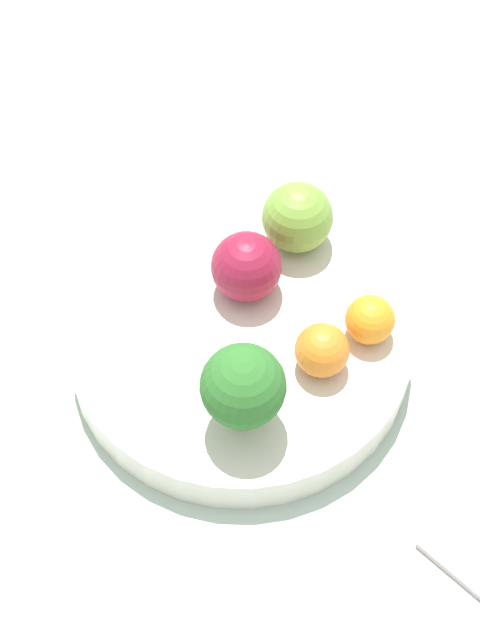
{
  "coord_description": "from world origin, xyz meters",
  "views": [
    {
      "loc": [
        0.22,
        0.29,
        0.59
      ],
      "look_at": [
        0.0,
        0.0,
        0.06
      ],
      "focal_mm": 50.0,
      "sensor_mm": 36.0,
      "label": 1
    }
  ],
  "objects_px": {
    "broccoli": "(243,387)",
    "orange_front": "(322,350)",
    "apple_red": "(246,267)",
    "orange_back": "(370,320)",
    "apple_green": "(297,217)",
    "bowl": "(240,341)"
  },
  "relations": [
    {
      "from": "apple_red",
      "to": "orange_back",
      "type": "relative_size",
      "value": 1.46
    },
    {
      "from": "broccoli",
      "to": "orange_front",
      "type": "height_order",
      "value": "broccoli"
    },
    {
      "from": "bowl",
      "to": "broccoli",
      "type": "xyz_separation_m",
      "value": [
        0.04,
        0.06,
        0.06
      ]
    },
    {
      "from": "apple_green",
      "to": "orange_front",
      "type": "xyz_separation_m",
      "value": [
        0.06,
        0.1,
        -0.01
      ]
    },
    {
      "from": "bowl",
      "to": "apple_red",
      "type": "relative_size",
      "value": 4.85
    },
    {
      "from": "orange_front",
      "to": "orange_back",
      "type": "distance_m",
      "value": 0.04
    },
    {
      "from": "orange_front",
      "to": "bowl",
      "type": "bearing_deg",
      "value": -66.37
    },
    {
      "from": "broccoli",
      "to": "apple_red",
      "type": "height_order",
      "value": "broccoli"
    },
    {
      "from": "bowl",
      "to": "orange_front",
      "type": "relative_size",
      "value": 6.61
    },
    {
      "from": "bowl",
      "to": "apple_green",
      "type": "height_order",
      "value": "apple_green"
    },
    {
      "from": "apple_green",
      "to": "orange_front",
      "type": "bearing_deg",
      "value": 59.55
    },
    {
      "from": "bowl",
      "to": "orange_front",
      "type": "xyz_separation_m",
      "value": [
        -0.03,
        0.06,
        0.04
      ]
    },
    {
      "from": "bowl",
      "to": "broccoli",
      "type": "relative_size",
      "value": 3.48
    },
    {
      "from": "apple_green",
      "to": "broccoli",
      "type": "bearing_deg",
      "value": 38.32
    },
    {
      "from": "broccoli",
      "to": "orange_front",
      "type": "xyz_separation_m",
      "value": [
        -0.07,
        -0.0,
        -0.02
      ]
    },
    {
      "from": "broccoli",
      "to": "apple_green",
      "type": "xyz_separation_m",
      "value": [
        -0.13,
        -0.1,
        -0.02
      ]
    },
    {
      "from": "broccoli",
      "to": "apple_green",
      "type": "height_order",
      "value": "broccoli"
    },
    {
      "from": "apple_green",
      "to": "orange_front",
      "type": "height_order",
      "value": "apple_green"
    },
    {
      "from": "broccoli",
      "to": "apple_red",
      "type": "bearing_deg",
      "value": -128.34
    },
    {
      "from": "bowl",
      "to": "orange_back",
      "type": "bearing_deg",
      "value": 139.84
    },
    {
      "from": "bowl",
      "to": "orange_back",
      "type": "xyz_separation_m",
      "value": [
        -0.07,
        0.06,
        0.04
      ]
    },
    {
      "from": "broccoli",
      "to": "bowl",
      "type": "bearing_deg",
      "value": -125.51
    }
  ]
}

